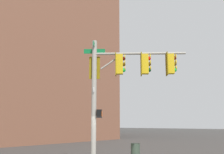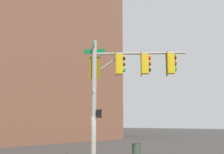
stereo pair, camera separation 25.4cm
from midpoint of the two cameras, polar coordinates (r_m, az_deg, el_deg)
signal_pole_assembly at (r=13.85m, az=1.94°, el=-0.18°), size 3.24×4.18×6.36m
litter_bin at (r=17.55m, az=5.55°, el=-15.07°), size 0.56×0.56×0.95m
building_brick_midblock at (r=62.36m, az=-12.19°, el=12.01°), size 23.99×15.05×49.78m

